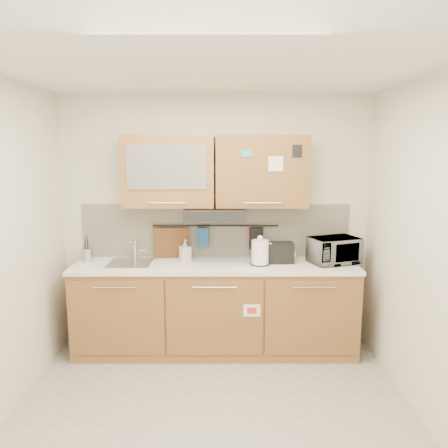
{
  "coord_description": "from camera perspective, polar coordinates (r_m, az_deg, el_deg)",
  "views": [
    {
      "loc": [
        0.08,
        -3.03,
        2.05
      ],
      "look_at": [
        0.09,
        1.05,
        1.35
      ],
      "focal_mm": 35.0,
      "sensor_mm": 36.0,
      "label": 1
    }
  ],
  "objects": [
    {
      "name": "oven_mitt",
      "position": [
        4.56,
        -2.74,
        -1.76
      ],
      "size": [
        0.13,
        0.05,
        0.2
      ],
      "primitive_type": "cube",
      "rotation": [
        0.0,
        0.0,
        -0.15
      ],
      "color": "#205593",
      "rests_on": "utensil_rail"
    },
    {
      "name": "ceiling",
      "position": [
        3.08,
        -1.72,
        20.05
      ],
      "size": [
        3.2,
        3.2,
        0.0
      ],
      "primitive_type": "plane",
      "rotation": [
        3.14,
        0.0,
        0.0
      ],
      "color": "white",
      "rests_on": "wall_back"
    },
    {
      "name": "wall_back",
      "position": [
        4.59,
        -1.11,
        0.38
      ],
      "size": [
        3.2,
        0.0,
        3.2
      ],
      "primitive_type": "plane",
      "rotation": [
        1.57,
        0.0,
        0.0
      ],
      "color": "silver",
      "rests_on": "ground"
    },
    {
      "name": "countertop",
      "position": [
        4.37,
        -1.17,
        -5.46
      ],
      "size": [
        2.82,
        0.62,
        0.04
      ],
      "primitive_type": "cube",
      "color": "white",
      "rests_on": "base_cabinet"
    },
    {
      "name": "kettle",
      "position": [
        4.32,
        4.74,
        -3.79
      ],
      "size": [
        0.22,
        0.2,
        0.3
      ],
      "rotation": [
        0.0,
        0.0,
        0.2
      ],
      "color": "white",
      "rests_on": "countertop"
    },
    {
      "name": "upper_cabinets",
      "position": [
        4.36,
        -1.24,
        6.89
      ],
      "size": [
        1.82,
        0.37,
        0.7
      ],
      "color": "#A6663A",
      "rests_on": "wall_back"
    },
    {
      "name": "utensil_crock",
      "position": [
        4.65,
        -17.41,
        -3.83
      ],
      "size": [
        0.14,
        0.14,
        0.27
      ],
      "rotation": [
        0.0,
        0.0,
        -0.29
      ],
      "color": "#B7B7BC",
      "rests_on": "countertop"
    },
    {
      "name": "dark_pouch",
      "position": [
        4.57,
        4.21,
        -1.85
      ],
      "size": [
        0.15,
        0.08,
        0.22
      ],
      "primitive_type": "cube",
      "rotation": [
        0.0,
        0.0,
        0.33
      ],
      "color": "black",
      "rests_on": "utensil_rail"
    },
    {
      "name": "floor",
      "position": [
        3.66,
        -1.49,
        -24.31
      ],
      "size": [
        3.2,
        3.2,
        0.0
      ],
      "primitive_type": "plane",
      "color": "#9E9993",
      "rests_on": "ground"
    },
    {
      "name": "pot_holder",
      "position": [
        4.56,
        3.92,
        -1.38
      ],
      "size": [
        0.12,
        0.02,
        0.14
      ],
      "primitive_type": "cube",
      "rotation": [
        0.0,
        0.0,
        0.01
      ],
      "color": "red",
      "rests_on": "utensil_rail"
    },
    {
      "name": "utensil_rail",
      "position": [
        4.55,
        -1.12,
        -0.22
      ],
      "size": [
        1.3,
        0.02,
        0.02
      ],
      "primitive_type": "cylinder",
      "rotation": [
        0.0,
        1.57,
        0.0
      ],
      "color": "black",
      "rests_on": "backsplash"
    },
    {
      "name": "range_hood",
      "position": [
        4.33,
        -1.18,
        1.41
      ],
      "size": [
        0.6,
        0.46,
        0.1
      ],
      "primitive_type": "cube",
      "color": "black",
      "rests_on": "upper_cabinets"
    },
    {
      "name": "cutting_board",
      "position": [
        4.62,
        -6.83,
        -3.32
      ],
      "size": [
        0.38,
        0.05,
        0.46
      ],
      "primitive_type": "cube",
      "rotation": [
        0.0,
        0.0,
        0.06
      ],
      "color": "brown",
      "rests_on": "utensil_rail"
    },
    {
      "name": "toaster",
      "position": [
        4.43,
        7.27,
        -3.69
      ],
      "size": [
        0.28,
        0.17,
        0.21
      ],
      "rotation": [
        0.0,
        0.0,
        0.04
      ],
      "color": "black",
      "rests_on": "countertop"
    },
    {
      "name": "microwave",
      "position": [
        4.51,
        14.19,
        -3.35
      ],
      "size": [
        0.55,
        0.46,
        0.26
      ],
      "primitive_type": "imported",
      "rotation": [
        0.0,
        0.0,
        0.35
      ],
      "color": "#999999",
      "rests_on": "countertop"
    },
    {
      "name": "base_cabinet",
      "position": [
        4.53,
        -1.14,
        -11.5
      ],
      "size": [
        2.8,
        0.64,
        0.88
      ],
      "color": "#A6663A",
      "rests_on": "floor"
    },
    {
      "name": "soap_bottle",
      "position": [
        4.49,
        -5.09,
        -3.4
      ],
      "size": [
        0.13,
        0.13,
        0.22
      ],
      "primitive_type": "imported",
      "rotation": [
        0.0,
        0.0,
        0.46
      ],
      "color": "#999999",
      "rests_on": "countertop"
    },
    {
      "name": "sink",
      "position": [
        4.48,
        -12.12,
        -4.99
      ],
      "size": [
        0.42,
        0.4,
        0.26
      ],
      "color": "silver",
      "rests_on": "countertop"
    },
    {
      "name": "wall_right",
      "position": [
        3.47,
        25.91,
        -3.73
      ],
      "size": [
        0.0,
        3.0,
        3.0
      ],
      "primitive_type": "plane",
      "rotation": [
        1.57,
        0.0,
        -1.57
      ],
      "color": "silver",
      "rests_on": "ground"
    },
    {
      "name": "backsplash",
      "position": [
        4.6,
        -1.11,
        -0.87
      ],
      "size": [
        2.8,
        0.02,
        0.56
      ],
      "primitive_type": "cube",
      "color": "silver",
      "rests_on": "countertop"
    }
  ]
}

